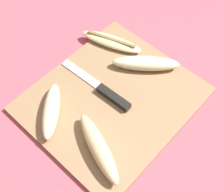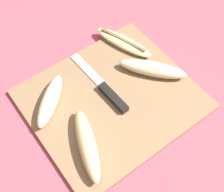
{
  "view_description": "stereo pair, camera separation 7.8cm",
  "coord_description": "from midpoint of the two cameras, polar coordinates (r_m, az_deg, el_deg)",
  "views": [
    {
      "loc": [
        -0.31,
        -0.28,
        0.68
      ],
      "look_at": [
        0.0,
        0.0,
        0.02
      ],
      "focal_mm": 50.0,
      "sensor_mm": 36.0,
      "label": 1
    },
    {
      "loc": [
        -0.25,
        -0.33,
        0.68
      ],
      "look_at": [
        0.0,
        0.0,
        0.02
      ],
      "focal_mm": 50.0,
      "sensor_mm": 36.0,
      "label": 2
    }
  ],
  "objects": [
    {
      "name": "banana_mellow_near",
      "position": [
        0.71,
        -5.63,
        -9.72
      ],
      "size": [
        0.1,
        0.19,
        0.04
      ],
      "rotation": [
        0.0,
        0.0,
        5.92
      ],
      "color": "beige",
      "rests_on": "cutting_board"
    },
    {
      "name": "cutting_board",
      "position": [
        0.79,
        -2.8,
        -0.84
      ],
      "size": [
        0.41,
        0.36,
        0.01
      ],
      "color": "#997551",
      "rests_on": "ground_plane"
    },
    {
      "name": "banana_bright_far",
      "position": [
        0.83,
        3.45,
        5.85
      ],
      "size": [
        0.15,
        0.16,
        0.04
      ],
      "rotation": [
        0.0,
        0.0,
        3.83
      ],
      "color": "beige",
      "rests_on": "cutting_board"
    },
    {
      "name": "banana_pale_long",
      "position": [
        0.77,
        -13.92,
        -2.85
      ],
      "size": [
        0.14,
        0.13,
        0.04
      ],
      "rotation": [
        0.0,
        0.0,
        5.43
      ],
      "color": "beige",
      "rests_on": "cutting_board"
    },
    {
      "name": "knife",
      "position": [
        0.79,
        -3.67,
        0.44
      ],
      "size": [
        0.03,
        0.23,
        0.02
      ],
      "rotation": [
        0.0,
        0.0,
        0.05
      ],
      "color": "black",
      "rests_on": "cutting_board"
    },
    {
      "name": "banana_soft_right",
      "position": [
        0.89,
        -2.67,
        9.73
      ],
      "size": [
        0.1,
        0.18,
        0.02
      ],
      "rotation": [
        0.0,
        0.0,
        3.47
      ],
      "color": "beige",
      "rests_on": "cutting_board"
    },
    {
      "name": "ground_plane",
      "position": [
        0.8,
        -2.79,
        -1.06
      ],
      "size": [
        4.0,
        4.0,
        0.0
      ],
      "primitive_type": "plane",
      "color": "#C65160"
    }
  ]
}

